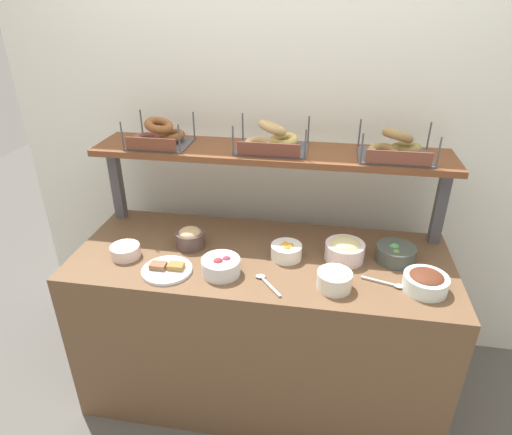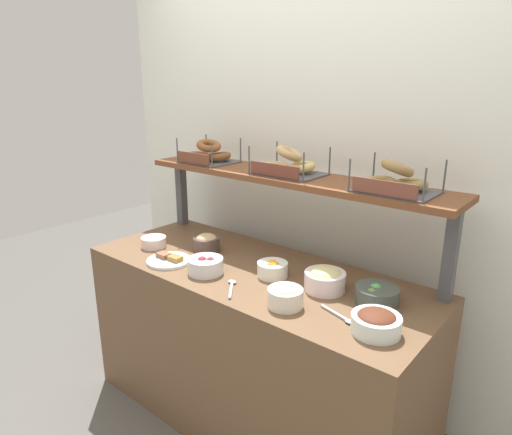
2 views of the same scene
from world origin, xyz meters
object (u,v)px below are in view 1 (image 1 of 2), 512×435
(bowl_fruit_salad, at_px, (286,251))
(bagel_basket_plain, at_px, (272,140))
(bowl_scallion_spread, at_px, (334,278))
(bowl_chocolate_spread, at_px, (426,281))
(serving_plate_white, at_px, (167,269))
(serving_spoon_by_edge, at_px, (265,281))
(bowl_egg_salad, at_px, (345,250))
(bowl_beet_salad, at_px, (221,266))
(serving_spoon_near_plate, at_px, (390,284))
(bowl_hummus, at_px, (190,237))
(bagel_basket_cinnamon_raisin, at_px, (159,136))
(bagel_basket_everything, at_px, (395,148))
(bowl_potato_salad, at_px, (125,250))
(bowl_veggie_mix, at_px, (395,253))

(bowl_fruit_salad, distance_m, bagel_basket_plain, 0.53)
(bowl_scallion_spread, height_order, bowl_chocolate_spread, bowl_scallion_spread)
(serving_plate_white, xyz_separation_m, serving_spoon_by_edge, (0.44, -0.01, -0.00))
(bowl_fruit_salad, xyz_separation_m, bowl_egg_salad, (0.26, 0.03, 0.01))
(bowl_beet_salad, xyz_separation_m, serving_spoon_near_plate, (0.72, 0.03, -0.03))
(bowl_scallion_spread, height_order, serving_spoon_by_edge, bowl_scallion_spread)
(bowl_hummus, height_order, serving_spoon_by_edge, bowl_hummus)
(serving_plate_white, bearing_deg, bagel_basket_cinnamon_raisin, 109.21)
(bowl_beet_salad, height_order, bagel_basket_plain, bagel_basket_plain)
(bowl_chocolate_spread, bearing_deg, bagel_basket_everything, 109.28)
(bowl_chocolate_spread, xyz_separation_m, bagel_basket_cinnamon_raisin, (-1.26, 0.40, 0.43))
(bowl_potato_salad, bearing_deg, bowl_beet_salad, -7.28)
(bowl_beet_salad, xyz_separation_m, bagel_basket_everything, (0.72, 0.42, 0.44))
(bowl_veggie_mix, distance_m, bowl_egg_salad, 0.23)
(bowl_fruit_salad, distance_m, serving_plate_white, 0.55)
(bowl_egg_salad, bearing_deg, bowl_scallion_spread, -100.79)
(bagel_basket_plain, xyz_separation_m, bagel_basket_everything, (0.57, -0.02, -0.00))
(bowl_beet_salad, bearing_deg, bagel_basket_plain, 70.61)
(bowl_beet_salad, xyz_separation_m, bowl_chocolate_spread, (0.86, 0.03, 0.00))
(serving_plate_white, bearing_deg, bowl_chocolate_spread, 2.73)
(bowl_scallion_spread, xyz_separation_m, bagel_basket_everything, (0.23, 0.45, 0.43))
(bowl_beet_salad, height_order, serving_spoon_near_plate, bowl_beet_salad)
(serving_spoon_near_plate, bearing_deg, serving_plate_white, -176.45)
(bagel_basket_plain, bearing_deg, bowl_veggie_mix, -18.69)
(bowl_veggie_mix, relative_size, bowl_chocolate_spread, 0.98)
(bowl_scallion_spread, relative_size, bowl_veggie_mix, 0.82)
(bowl_beet_salad, xyz_separation_m, bowl_scallion_spread, (0.49, -0.03, 0.01))
(serving_spoon_by_edge, xyz_separation_m, bagel_basket_everything, (0.52, 0.46, 0.47))
(bowl_scallion_spread, bearing_deg, bowl_hummus, 161.84)
(bowl_chocolate_spread, distance_m, bagel_basket_cinnamon_raisin, 1.39)
(bowl_potato_salad, xyz_separation_m, bagel_basket_everything, (1.19, 0.36, 0.44))
(bowl_veggie_mix, xyz_separation_m, bowl_chocolate_spread, (0.10, -0.21, 0.00))
(bagel_basket_cinnamon_raisin, height_order, bagel_basket_plain, bagel_basket_plain)
(bowl_beet_salad, xyz_separation_m, bowl_egg_salad, (0.53, 0.21, 0.01))
(bowl_beet_salad, bearing_deg, serving_spoon_near_plate, 2.59)
(bowl_potato_salad, relative_size, bowl_egg_salad, 0.75)
(serving_plate_white, relative_size, bagel_basket_everything, 0.68)
(bowl_veggie_mix, relative_size, bowl_fruit_salad, 1.24)
(serving_spoon_by_edge, distance_m, bagel_basket_plain, 0.67)
(bowl_chocolate_spread, bearing_deg, bowl_scallion_spread, -172.23)
(serving_plate_white, height_order, bagel_basket_everything, bagel_basket_everything)
(bowl_veggie_mix, distance_m, bowl_chocolate_spread, 0.23)
(bowl_scallion_spread, xyz_separation_m, serving_spoon_near_plate, (0.23, 0.06, -0.04))
(bowl_veggie_mix, xyz_separation_m, serving_plate_white, (-1.00, -0.26, -0.03))
(bowl_veggie_mix, relative_size, serving_plate_white, 0.80)
(bowl_fruit_salad, bearing_deg, bagel_basket_plain, 113.16)
(bowl_potato_salad, xyz_separation_m, serving_spoon_by_edge, (0.67, -0.10, -0.03))
(bowl_veggie_mix, bearing_deg, bagel_basket_cinnamon_raisin, 170.63)
(bowl_potato_salad, distance_m, serving_spoon_near_plate, 1.19)
(bowl_veggie_mix, distance_m, serving_plate_white, 1.04)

